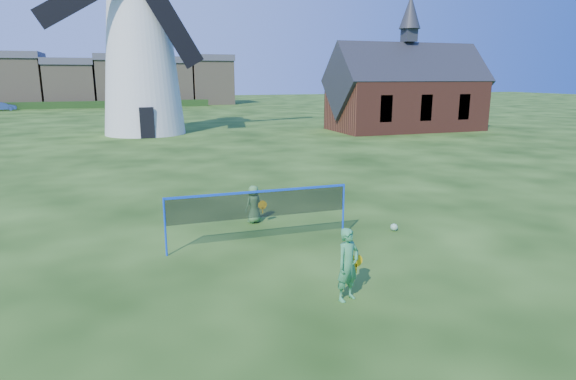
% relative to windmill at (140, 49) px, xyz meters
% --- Properties ---
extents(ground, '(220.00, 220.00, 0.00)m').
position_rel_windmill_xyz_m(ground, '(2.25, -29.14, -6.64)').
color(ground, black).
rests_on(ground, ground).
extents(windmill, '(14.19, 6.31, 19.27)m').
position_rel_windmill_xyz_m(windmill, '(0.00, 0.00, 0.00)').
color(windmill, white).
rests_on(windmill, ground).
extents(chapel, '(13.13, 6.37, 11.10)m').
position_rel_windmill_xyz_m(chapel, '(21.46, -4.11, -3.51)').
color(chapel, brown).
rests_on(chapel, ground).
extents(badminton_net, '(5.05, 0.05, 1.55)m').
position_rel_windmill_xyz_m(badminton_net, '(1.63, -28.64, -5.50)').
color(badminton_net, blue).
rests_on(badminton_net, ground).
extents(player_girl, '(0.75, 0.55, 1.54)m').
position_rel_windmill_xyz_m(player_girl, '(2.46, -32.43, -5.87)').
color(player_girl, '#3B9355').
rests_on(player_girl, ground).
extents(player_boy, '(0.70, 0.58, 1.20)m').
position_rel_windmill_xyz_m(player_boy, '(2.03, -26.52, -6.04)').
color(player_boy, '#4A8640').
rests_on(player_boy, ground).
extents(play_ball, '(0.22, 0.22, 0.22)m').
position_rel_windmill_xyz_m(play_ball, '(5.80, -28.70, -6.53)').
color(play_ball, green).
rests_on(play_ball, ground).
extents(terraced_houses, '(66.16, 8.40, 8.28)m').
position_rel_windmill_xyz_m(terraced_houses, '(-16.95, 42.86, -2.68)').
color(terraced_houses, gray).
rests_on(terraced_houses, ground).
extents(car_right, '(3.48, 1.63, 1.10)m').
position_rel_windmill_xyz_m(car_right, '(-17.14, 35.00, -6.09)').
color(car_right, navy).
rests_on(car_right, ground).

